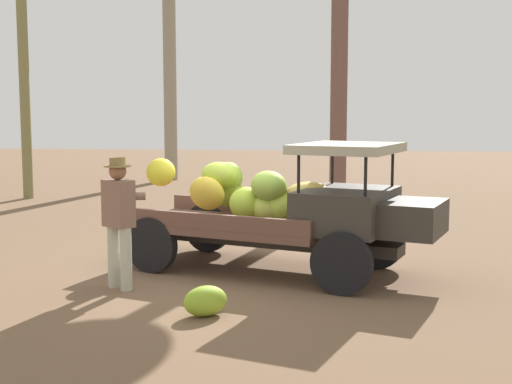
% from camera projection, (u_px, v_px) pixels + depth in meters
% --- Properties ---
extents(ground_plane, '(60.00, 60.00, 0.00)m').
position_uv_depth(ground_plane, '(243.00, 270.00, 9.92)').
color(ground_plane, brown).
extents(truck, '(4.66, 2.90, 1.83)m').
position_uv_depth(truck, '(291.00, 209.00, 9.69)').
color(truck, '#36312B').
rests_on(truck, ground).
extents(farmer, '(0.58, 0.56, 1.69)m').
position_uv_depth(farmer, '(119.00, 215.00, 8.80)').
color(farmer, beige).
rests_on(farmer, ground).
extents(loose_banana_bunch, '(0.61, 0.58, 0.34)m').
position_uv_depth(loose_banana_bunch, '(205.00, 301.00, 7.71)').
color(loose_banana_bunch, '#93BA2D').
rests_on(loose_banana_bunch, ground).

